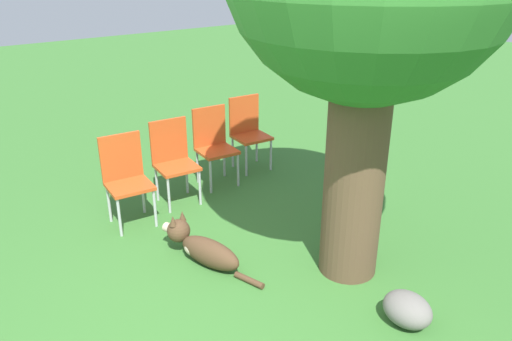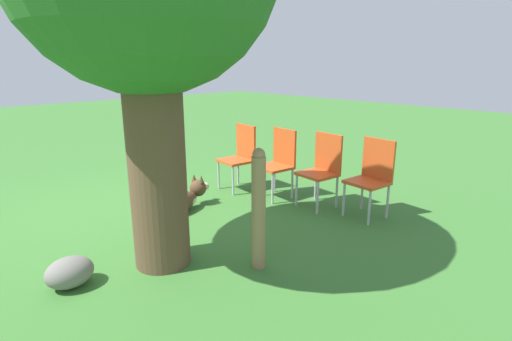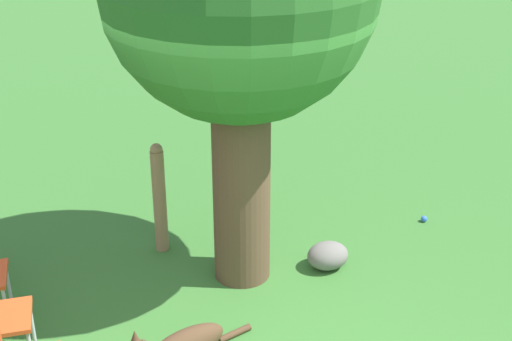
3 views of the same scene
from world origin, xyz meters
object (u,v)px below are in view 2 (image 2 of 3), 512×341
at_px(red_chair_3, 372,173).
at_px(fence_post, 259,209).
at_px(red_chair_2, 322,166).
at_px(red_chair_1, 279,159).
at_px(dog, 184,200).
at_px(red_chair_0, 240,153).

bearing_deg(red_chair_3, fence_post, 4.89).
distance_m(red_chair_2, red_chair_3, 0.66).
bearing_deg(red_chair_1, fence_post, 43.70).
height_order(fence_post, red_chair_1, fence_post).
bearing_deg(red_chair_3, dog, -41.57).
bearing_deg(fence_post, red_chair_2, -160.33).
distance_m(red_chair_1, red_chair_3, 1.32).
relative_size(red_chair_1, red_chair_3, 1.00).
distance_m(dog, red_chair_3, 2.38).
relative_size(dog, red_chair_0, 1.21).
distance_m(red_chair_1, red_chair_2, 0.66).
distance_m(red_chair_0, red_chair_1, 0.66).
xyz_separation_m(red_chair_2, red_chair_3, (-0.15, 0.64, 0.00)).
height_order(dog, red_chair_1, red_chair_1).
bearing_deg(dog, red_chair_3, -62.83).
xyz_separation_m(fence_post, red_chair_0, (-1.45, -1.91, -0.03)).
height_order(red_chair_1, red_chair_2, same).
relative_size(red_chair_1, red_chair_2, 1.00).
bearing_deg(red_chair_2, red_chair_3, 108.63).
xyz_separation_m(red_chair_0, red_chair_2, (-0.30, 1.28, 0.00)).
distance_m(red_chair_0, red_chair_2, 1.32).
xyz_separation_m(red_chair_0, red_chair_1, (-0.15, 0.64, 0.00)).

